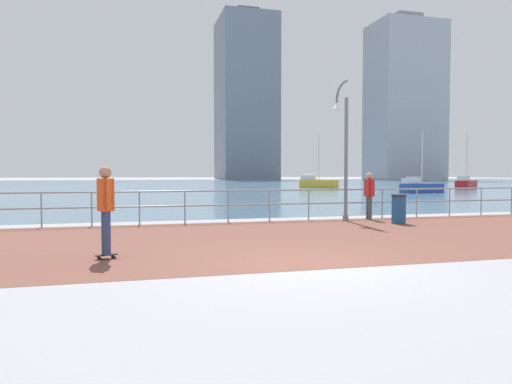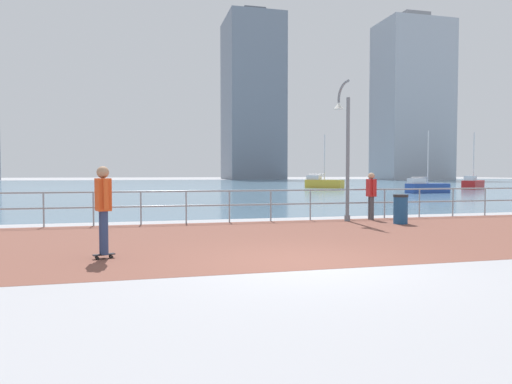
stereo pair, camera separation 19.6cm
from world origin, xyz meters
name	(u,v)px [view 1 (the left image)]	position (x,y,z in m)	size (l,w,h in m)	color
ground	(163,188)	(0.00, 40.00, 0.00)	(220.00, 220.00, 0.00)	#9E9EA3
brick_paving	(259,238)	(0.00, 3.12, 0.00)	(28.00, 7.62, 0.01)	brown
harbor_water	(157,185)	(0.00, 51.93, 0.00)	(180.00, 88.00, 0.00)	slate
waterfront_railing	(228,200)	(0.00, 6.93, 0.73)	(25.25, 0.06, 1.06)	#8C99A3
lamppost	(343,144)	(3.85, 6.51, 2.59)	(0.37, 0.81, 4.69)	slate
skateboarder	(106,203)	(-3.48, 1.22, 1.05)	(0.41, 0.55, 1.74)	black
bystander	(369,192)	(4.89, 6.58, 0.95)	(0.26, 0.55, 1.62)	#4C4C51
trash_bin	(399,209)	(5.16, 5.17, 0.47)	(0.46, 0.46, 0.93)	navy
sailboat_blue	(420,187)	(19.10, 24.29, 0.47)	(3.59, 1.41, 4.92)	#284799
sailboat_red	(466,184)	(28.81, 30.94, 0.53)	(3.87, 3.39, 5.55)	#B21E1E
sailboat_teal	(317,183)	(15.88, 37.72, 0.54)	(3.67, 3.71, 5.60)	gold
tower_concrete	(246,99)	(24.11, 103.52, 19.74)	(13.23, 15.48, 41.15)	slate
tower_beige	(405,102)	(54.96, 82.64, 17.18)	(14.74, 10.89, 36.03)	#A3A8B2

